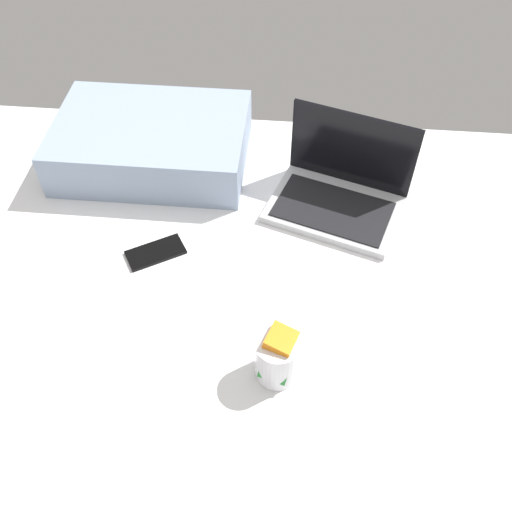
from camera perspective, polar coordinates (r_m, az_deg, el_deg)
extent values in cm
cube|color=white|center=(135.80, -3.12, -7.02)|extent=(180.00, 140.00, 18.00)
cube|color=#B7BABC|center=(148.20, 7.96, 4.81)|extent=(38.52, 32.13, 2.00)
cube|color=black|center=(146.31, 7.83, 4.76)|extent=(32.85, 25.18, 0.40)
cube|color=black|center=(148.78, 9.78, 10.68)|extent=(31.67, 11.23, 21.00)
cylinder|color=silver|center=(114.09, 2.14, -10.36)|extent=(9.00, 9.00, 11.00)
cube|color=#268C33|center=(115.06, 2.03, -11.08)|extent=(7.19, 7.73, 6.17)
cube|color=red|center=(112.49, 2.17, -9.82)|extent=(6.59, 5.60, 5.52)
cube|color=orange|center=(109.79, 2.51, -8.67)|extent=(7.56, 7.36, 4.29)
cube|color=black|center=(139.38, -10.19, 0.36)|extent=(15.50, 13.07, 0.80)
cube|color=#8C9EB7|center=(161.24, -10.54, 11.31)|extent=(52.00, 36.00, 13.00)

